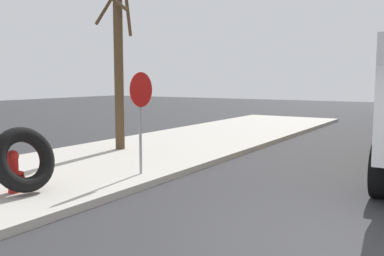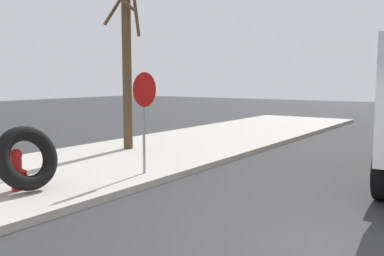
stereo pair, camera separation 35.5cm
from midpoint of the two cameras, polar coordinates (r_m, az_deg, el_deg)
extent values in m
plane|color=#2D2D30|center=(6.01, 18.56, -15.75)|extent=(80.00, 80.00, 0.00)
cube|color=#ADA89E|center=(9.85, -21.10, -6.66)|extent=(36.00, 5.00, 0.15)
cylinder|color=red|center=(8.68, -21.29, -5.78)|extent=(0.20, 0.20, 0.63)
sphere|color=red|center=(8.61, -21.39, -3.36)|extent=(0.23, 0.23, 0.23)
cylinder|color=red|center=(8.52, -20.62, -5.46)|extent=(0.09, 0.16, 0.09)
cylinder|color=red|center=(8.82, -21.98, -5.13)|extent=(0.09, 0.16, 0.09)
cylinder|color=red|center=(8.54, -20.60, -5.96)|extent=(0.11, 0.16, 0.11)
torus|color=black|center=(8.50, -20.08, -3.80)|extent=(1.29, 0.78, 1.26)
cylinder|color=gray|center=(9.49, -5.40, 0.63)|extent=(0.06, 0.06, 2.25)
cylinder|color=red|center=(9.42, -5.26, 5.13)|extent=(0.76, 0.02, 0.76)
cylinder|color=#4C3823|center=(13.02, -7.94, 10.37)|extent=(0.28, 0.28, 5.97)
cylinder|color=#4C3823|center=(13.41, -9.60, 15.33)|extent=(0.96, 0.20, 1.02)
cylinder|color=#4C3823|center=(12.86, -8.36, 16.35)|extent=(0.44, 0.68, 0.57)
cylinder|color=#4C3823|center=(13.06, -6.64, 14.68)|extent=(0.66, 0.42, 1.16)
camera|label=1|loc=(0.18, -88.70, 0.15)|focal=39.94mm
camera|label=2|loc=(0.18, 91.30, -0.15)|focal=39.94mm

